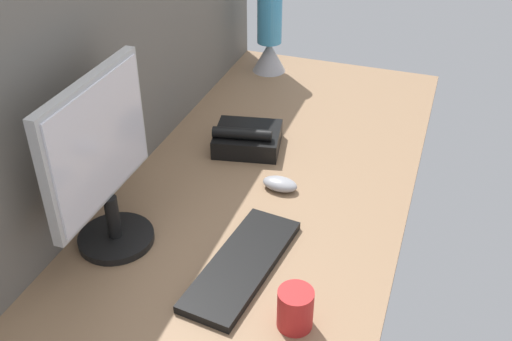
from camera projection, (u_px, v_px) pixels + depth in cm
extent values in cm
cube|color=#8C6B4C|center=(256.00, 195.00, 161.48)|extent=(180.00, 80.00, 3.00)
cube|color=slate|center=(115.00, 42.00, 150.46)|extent=(180.00, 5.00, 73.61)
cylinder|color=black|center=(116.00, 238.00, 142.77)|extent=(18.00, 18.00, 1.80)
cylinder|color=black|center=(113.00, 217.00, 139.22)|extent=(3.20, 3.20, 11.00)
cube|color=#B7B7B7|center=(96.00, 142.00, 128.26)|extent=(36.55, 2.40, 29.41)
cube|color=silver|center=(102.00, 143.00, 127.88)|extent=(34.15, 0.60, 27.01)
cube|color=black|center=(242.00, 264.00, 135.03)|extent=(38.28, 17.31, 2.00)
ellipsoid|color=#99999E|center=(280.00, 184.00, 160.05)|extent=(6.28, 9.98, 3.40)
cylinder|color=red|center=(295.00, 309.00, 119.15)|extent=(7.34, 7.34, 9.07)
cone|color=#A5A5AD|center=(269.00, 56.00, 221.74)|extent=(12.29, 12.29, 11.17)
cylinder|color=#3F99CC|center=(270.00, 9.00, 211.81)|extent=(8.94, 8.94, 24.58)
cube|color=black|center=(248.00, 139.00, 177.42)|extent=(20.35, 21.92, 5.60)
cylinder|color=black|center=(242.00, 134.00, 171.30)|extent=(6.44, 17.40, 3.20)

